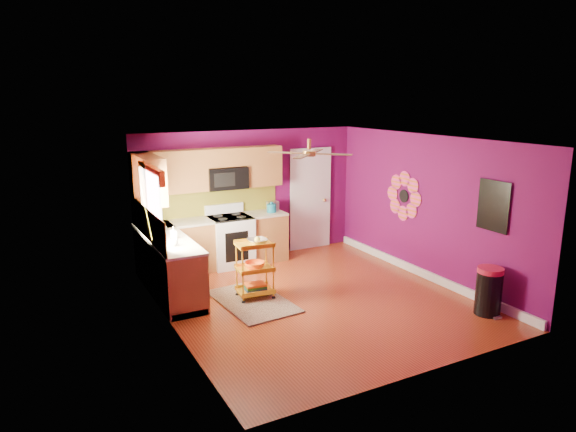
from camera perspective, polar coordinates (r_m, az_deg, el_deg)
ground at (r=8.22m, az=2.92°, el=-9.18°), size 5.00×5.00×0.00m
room_envelope at (r=7.76m, az=3.23°, el=2.07°), size 4.54×5.04×2.52m
lower_cabinets at (r=9.13m, az=-10.27°, el=-4.17°), size 2.81×2.31×0.94m
electric_range at (r=9.69m, az=-6.43°, el=-2.71°), size 0.76×0.66×1.13m
upper_cabinetry at (r=9.19m, az=-10.68°, el=4.67°), size 2.80×2.30×1.26m
left_window at (r=7.88m, az=-15.00°, el=2.58°), size 0.08×1.35×1.08m
panel_door at (r=10.62m, az=2.49°, el=1.79°), size 0.95×0.11×2.15m
right_wall_art at (r=8.87m, az=16.67°, el=1.70°), size 0.04×2.74×1.04m
ceiling_fan at (r=7.82m, az=2.36°, el=7.04°), size 1.01×1.01×0.26m
shag_rug at (r=8.12m, az=-3.96°, el=-9.42°), size 1.06×1.61×0.02m
rolling_cart at (r=8.09m, az=-3.65°, el=-5.67°), size 0.59×0.46×1.00m
trash_can at (r=8.10m, az=21.41°, el=-7.77°), size 0.42×0.44×0.71m
teal_kettle at (r=9.88m, az=-1.85°, el=0.91°), size 0.18×0.18×0.21m
toaster at (r=10.04m, az=-1.73°, el=1.15°), size 0.22×0.15×0.18m
soap_bottle_a at (r=8.23m, az=-12.62°, el=-1.82°), size 0.09×0.09×0.20m
soap_bottle_b at (r=8.45m, az=-14.06°, el=-1.59°), size 0.14×0.14×0.18m
counter_dish at (r=8.80m, az=-14.20°, el=-1.38°), size 0.26×0.26×0.06m
counter_cup at (r=7.87m, az=-12.61°, el=-2.87°), size 0.14×0.14×0.11m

